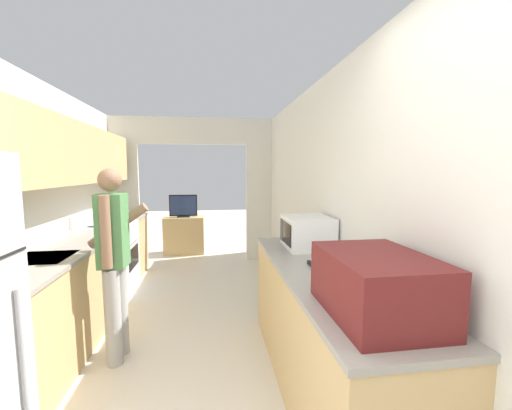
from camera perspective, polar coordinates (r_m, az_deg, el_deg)
wall_left at (r=3.36m, az=-36.85°, el=2.81°), size 0.38×7.18×2.50m
wall_right at (r=2.78m, az=15.40°, el=-1.26°), size 0.06×7.18×2.50m
wall_far_with_doorway at (r=5.55m, az=-11.26°, el=4.66°), size 3.13×0.06×2.50m
counter_left at (r=3.80m, az=-29.38°, el=-12.15°), size 0.62×3.65×0.91m
counter_right at (r=2.48m, az=11.91°, el=-21.40°), size 0.62×2.17×0.91m
range_oven at (r=4.62m, az=-25.18°, el=-8.64°), size 0.66×0.74×1.05m
person at (r=2.89m, az=-24.43°, el=-9.01°), size 0.52×0.38×1.62m
suitcase at (r=1.66m, az=20.95°, el=-13.30°), size 0.45×0.64×0.30m
microwave at (r=2.88m, az=9.30°, el=-4.88°), size 0.40×0.45×0.28m
book_stack at (r=2.32m, az=12.85°, el=-10.71°), size 0.21×0.28×0.05m
tv_cabinet at (r=6.27m, az=-12.92°, el=-5.33°), size 0.76×0.42×0.72m
television at (r=6.14m, az=-13.08°, el=-0.21°), size 0.52×0.16×0.43m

